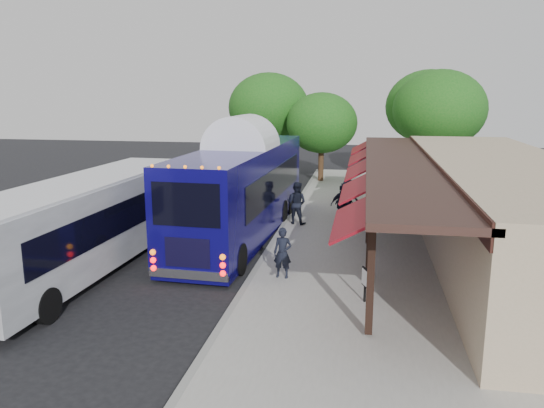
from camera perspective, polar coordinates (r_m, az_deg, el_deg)
The scene contains 15 objects.
ground at distance 17.67m, azimuth -2.20°, elevation -7.89°, with size 90.00×90.00×0.00m, color black.
sidewalk at distance 21.14m, azimuth 13.56°, elevation -4.63°, with size 10.00×40.00×0.15m, color #9E9B93.
curb at distance 21.38m, azimuth 0.18°, elevation -4.10°, with size 0.20×40.00×0.16m, color gray.
station_shelter at distance 21.22m, azimuth 22.95°, elevation -0.26°, with size 8.15×20.00×3.60m.
coach_bus at distance 22.11m, azimuth -3.23°, elevation 1.98°, with size 3.24×12.70×4.03m.
city_bus at distance 18.91m, azimuth -19.20°, elevation -1.72°, with size 3.02×11.82×3.15m.
ped_a at distance 16.98m, azimuth 1.15°, elevation -5.28°, with size 0.59×0.39×1.63m, color black.
ped_b at distance 23.79m, azimuth 2.65°, elevation 0.11°, with size 0.93×0.72×1.91m, color black.
ped_c at distance 24.01m, azimuth 7.55°, elevation -0.05°, with size 1.03×0.43×1.77m, color black.
ped_d at distance 25.28m, azimuth 8.15°, elevation 0.60°, with size 1.17×0.67×1.81m, color black.
sign_board at distance 15.33m, azimuth 9.99°, elevation -7.97°, with size 0.20×0.43×1.00m.
tree_left at distance 35.26m, azimuth 5.37°, elevation 8.67°, with size 4.65×4.65×5.96m.
tree_mid at distance 38.01m, azimuth 16.55°, elevation 10.00°, with size 5.83×5.83×7.47m.
tree_right at distance 35.13m, azimuth 17.56°, elevation 9.70°, with size 5.75×5.75×7.36m.
tree_far at distance 38.24m, azimuth -0.35°, elevation 10.35°, with size 5.72×5.72×7.32m.
Camera 1 is at (3.53, -16.23, 6.03)m, focal length 35.00 mm.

